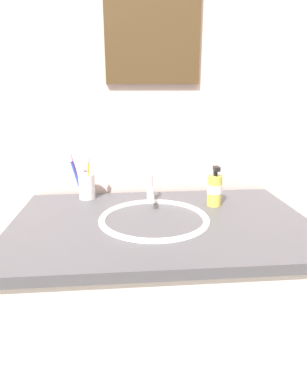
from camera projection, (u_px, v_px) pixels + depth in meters
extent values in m
cube|color=beige|center=(152.00, 106.00, 1.38)|extent=(2.22, 0.04, 2.40)
cube|color=silver|center=(160.00, 326.00, 1.27)|extent=(0.98, 0.62, 0.80)
cube|color=#4C4C51|center=(161.00, 225.00, 1.14)|extent=(1.02, 0.66, 0.03)
ellipsoid|color=white|center=(154.00, 234.00, 1.16)|extent=(0.33, 0.33, 0.11)
torus|color=white|center=(154.00, 219.00, 1.14)|extent=(0.38, 0.38, 0.02)
cylinder|color=#595B60|center=(154.00, 247.00, 1.18)|extent=(0.03, 0.03, 0.01)
cylinder|color=silver|center=(150.00, 188.00, 1.32)|extent=(0.02, 0.02, 0.11)
cylinder|color=silver|center=(151.00, 194.00, 1.26)|extent=(0.02, 0.13, 0.04)
cylinder|color=silver|center=(149.00, 173.00, 1.32)|extent=(0.01, 0.05, 0.01)
cylinder|color=white|center=(87.00, 186.00, 1.35)|extent=(0.07, 0.07, 0.10)
cylinder|color=yellow|center=(88.00, 179.00, 1.32)|extent=(0.02, 0.03, 0.16)
cube|color=white|center=(89.00, 159.00, 1.29)|extent=(0.02, 0.02, 0.03)
cylinder|color=white|center=(78.00, 175.00, 1.32)|extent=(0.04, 0.02, 0.20)
cube|color=white|center=(73.00, 150.00, 1.29)|extent=(0.02, 0.01, 0.03)
cylinder|color=blue|center=(77.00, 178.00, 1.33)|extent=(0.05, 0.02, 0.17)
cube|color=white|center=(70.00, 159.00, 1.30)|extent=(0.02, 0.01, 0.03)
cylinder|color=purple|center=(77.00, 175.00, 1.33)|extent=(0.06, 0.01, 0.19)
cube|color=white|center=(69.00, 151.00, 1.30)|extent=(0.02, 0.01, 0.03)
cylinder|color=#DBCC4C|center=(214.00, 191.00, 1.27)|extent=(0.05, 0.05, 0.12)
cylinder|color=black|center=(215.00, 173.00, 1.25)|extent=(0.02, 0.02, 0.02)
cube|color=black|center=(217.00, 169.00, 1.23)|extent=(0.02, 0.04, 0.02)
cylinder|color=white|center=(215.00, 189.00, 1.27)|extent=(0.06, 0.06, 0.03)
cube|color=#4C381E|center=(153.00, 23.00, 1.26)|extent=(0.37, 0.02, 0.44)
cube|color=#B2BCC6|center=(153.00, 23.00, 1.26)|extent=(0.33, 0.01, 0.40)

